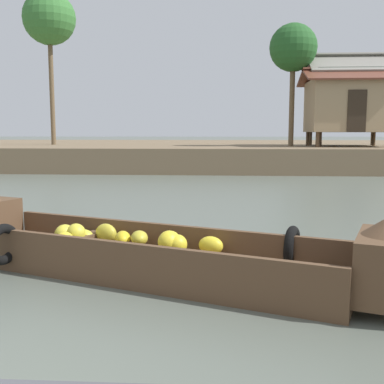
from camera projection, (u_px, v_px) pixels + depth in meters
ground_plane at (159, 201)px, 12.10m from camera, size 300.00×300.00×0.00m
riverbank_strip at (197, 152)px, 28.97m from camera, size 160.00×20.00×1.07m
banana_boat at (144, 249)px, 5.83m from camera, size 6.08×3.09×0.95m
stilt_house_left at (348, 105)px, 21.77m from camera, size 4.29×3.40×3.59m
stilt_house_mid_left at (349, 100)px, 22.87m from camera, size 4.23×3.38×4.41m
palm_tree_near at (49, 19)px, 24.40m from camera, size 2.71×2.71×7.85m
palm_tree_mid at (293, 49)px, 21.93m from camera, size 2.21×2.21×5.66m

